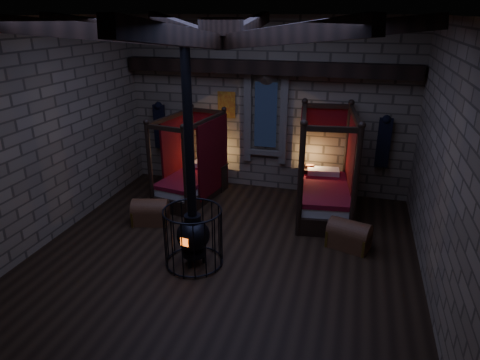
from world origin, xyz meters
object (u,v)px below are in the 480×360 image
(bed_left, at_px, (192,178))
(bed_right, at_px, (324,190))
(trunk_right, at_px, (349,235))
(stove, at_px, (193,232))
(trunk_left, at_px, (151,212))

(bed_left, height_order, bed_right, bed_right)
(trunk_right, height_order, stove, stove)
(bed_right, relative_size, trunk_left, 2.73)
(bed_left, bearing_deg, stove, -58.42)
(trunk_right, xyz_separation_m, stove, (-2.66, -1.33, 0.38))
(bed_right, bearing_deg, trunk_left, -164.01)
(trunk_left, distance_m, stove, 1.98)
(trunk_right, distance_m, stove, 3.00)
(bed_left, bearing_deg, trunk_right, -11.00)
(trunk_left, height_order, trunk_right, trunk_right)
(bed_left, relative_size, stove, 0.51)
(bed_right, height_order, trunk_right, bed_right)
(bed_left, bearing_deg, bed_right, 9.35)
(bed_left, distance_m, bed_right, 3.14)
(stove, bearing_deg, trunk_left, 150.84)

